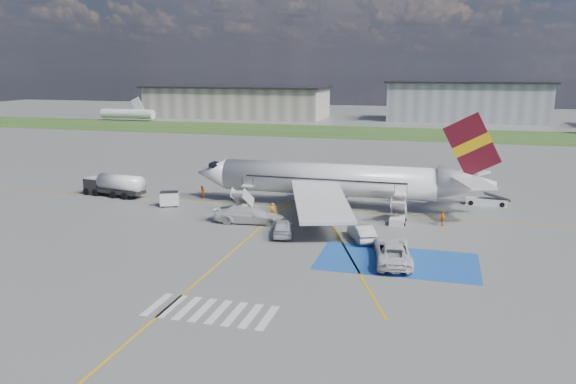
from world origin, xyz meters
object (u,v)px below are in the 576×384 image
(van_white_a, at_px, (393,247))
(van_white_b, at_px, (250,213))
(fuel_tanker, at_px, (115,187))
(car_silver_b, at_px, (362,232))
(gpu_cart, at_px, (170,200))
(belt_loader, at_px, (486,202))
(airliner, at_px, (339,180))
(car_silver_a, at_px, (283,228))

(van_white_a, bearing_deg, van_white_b, -35.77)
(fuel_tanker, height_order, car_silver_b, fuel_tanker)
(gpu_cart, bearing_deg, car_silver_b, -39.23)
(belt_loader, bearing_deg, car_silver_b, -124.48)
(airliner, bearing_deg, van_white_b, -130.29)
(belt_loader, relative_size, van_white_b, 0.88)
(car_silver_b, relative_size, van_white_a, 0.77)
(gpu_cart, bearing_deg, fuel_tanker, 139.48)
(airliner, height_order, car_silver_a, airliner)
(gpu_cart, xyz_separation_m, van_white_b, (11.98, -4.51, 0.32))
(airliner, height_order, belt_loader, airliner)
(fuel_tanker, bearing_deg, belt_loader, 18.33)
(belt_loader, bearing_deg, car_silver_a, -137.17)
(car_silver_a, bearing_deg, van_white_b, -50.18)
(belt_loader, relative_size, car_silver_a, 1.06)
(car_silver_a, bearing_deg, airliner, -118.06)
(belt_loader, bearing_deg, van_white_a, -111.38)
(belt_loader, bearing_deg, fuel_tanker, -170.28)
(gpu_cart, distance_m, car_silver_b, 25.87)
(airliner, distance_m, van_white_b, 12.85)
(airliner, distance_m, car_silver_b, 13.72)
(fuel_tanker, xyz_separation_m, car_silver_b, (34.36, -10.71, -0.42))
(airliner, height_order, car_silver_b, airliner)
(car_silver_b, bearing_deg, van_white_b, -37.72)
(car_silver_a, bearing_deg, fuel_tanker, -36.83)
(van_white_a, height_order, van_white_b, van_white_a)
(fuel_tanker, relative_size, car_silver_a, 1.80)
(van_white_a, bearing_deg, fuel_tanker, -31.64)
(van_white_b, bearing_deg, car_silver_b, -107.62)
(fuel_tanker, xyz_separation_m, car_silver_a, (26.43, -11.24, -0.40))
(van_white_b, bearing_deg, van_white_a, -121.28)
(van_white_b, bearing_deg, airliner, -44.59)
(van_white_b, bearing_deg, car_silver_a, -130.68)
(car_silver_b, distance_m, van_white_a, 6.31)
(airliner, height_order, gpu_cart, airliner)
(van_white_a, bearing_deg, car_silver_b, -65.24)
(fuel_tanker, distance_m, car_silver_b, 35.99)
(van_white_a, bearing_deg, airliner, -74.59)
(airliner, relative_size, van_white_b, 6.18)
(airliner, bearing_deg, gpu_cart, -165.70)
(car_silver_a, bearing_deg, belt_loader, -151.05)
(airliner, relative_size, belt_loader, 7.00)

